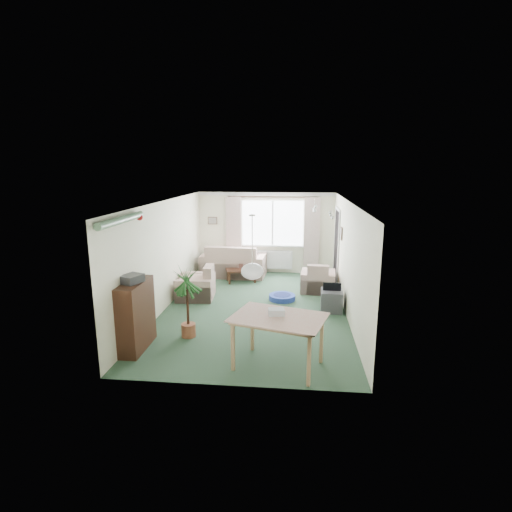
# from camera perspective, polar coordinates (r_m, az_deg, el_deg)

# --- Properties ---
(ground) EXTENTS (6.50, 6.50, 0.00)m
(ground) POSITION_cam_1_polar(r_m,az_deg,el_deg) (9.04, -0.19, -7.54)
(ground) COLOR #2B4732
(window) EXTENTS (1.80, 0.03, 1.30)m
(window) POSITION_cam_1_polar(r_m,az_deg,el_deg) (11.81, 2.39, 4.72)
(window) COLOR white
(curtain_rod) EXTENTS (2.60, 0.03, 0.03)m
(curtain_rod) POSITION_cam_1_polar(r_m,az_deg,el_deg) (11.65, 2.40, 8.43)
(curtain_rod) COLOR black
(curtain_left) EXTENTS (0.45, 0.08, 2.00)m
(curtain_left) POSITION_cam_1_polar(r_m,az_deg,el_deg) (11.86, -3.21, 3.63)
(curtain_left) COLOR beige
(curtain_right) EXTENTS (0.45, 0.08, 2.00)m
(curtain_right) POSITION_cam_1_polar(r_m,az_deg,el_deg) (11.73, 7.98, 3.43)
(curtain_right) COLOR beige
(radiator) EXTENTS (1.20, 0.10, 0.55)m
(radiator) POSITION_cam_1_polar(r_m,az_deg,el_deg) (11.97, 2.33, -0.53)
(radiator) COLOR white
(doorway) EXTENTS (0.03, 0.95, 2.00)m
(doorway) POSITION_cam_1_polar(r_m,az_deg,el_deg) (10.91, 11.44, 1.17)
(doorway) COLOR black
(pendant_lamp) EXTENTS (0.36, 0.36, 0.36)m
(pendant_lamp) POSITION_cam_1_polar(r_m,az_deg,el_deg) (6.39, -0.54, -2.20)
(pendant_lamp) COLOR white
(tinsel_garland) EXTENTS (1.60, 1.60, 0.12)m
(tinsel_garland) POSITION_cam_1_polar(r_m,az_deg,el_deg) (6.80, -18.67, 4.90)
(tinsel_garland) COLOR #196626
(bauble_cluster_a) EXTENTS (0.20, 0.20, 0.20)m
(bauble_cluster_a) POSITION_cam_1_polar(r_m,az_deg,el_deg) (9.40, 8.34, 7.00)
(bauble_cluster_a) COLOR silver
(bauble_cluster_b) EXTENTS (0.20, 0.20, 0.20)m
(bauble_cluster_b) POSITION_cam_1_polar(r_m,az_deg,el_deg) (8.23, 10.80, 6.14)
(bauble_cluster_b) COLOR silver
(wall_picture_back) EXTENTS (0.28, 0.03, 0.22)m
(wall_picture_back) POSITION_cam_1_polar(r_m,az_deg,el_deg) (12.04, -6.23, 5.05)
(wall_picture_back) COLOR brown
(wall_picture_right) EXTENTS (0.03, 0.24, 0.30)m
(wall_picture_right) POSITION_cam_1_polar(r_m,az_deg,el_deg) (9.83, 12.11, 3.16)
(wall_picture_right) COLOR brown
(sofa) EXTENTS (1.90, 1.09, 0.92)m
(sofa) POSITION_cam_1_polar(r_m,az_deg,el_deg) (11.64, -3.22, -0.61)
(sofa) COLOR beige
(sofa) RESTS_ON ground
(armchair_corner) EXTENTS (0.91, 0.87, 0.76)m
(armchair_corner) POSITION_cam_1_polar(r_m,az_deg,el_deg) (10.30, 8.86, -2.96)
(armchair_corner) COLOR #C4BE94
(armchair_corner) RESTS_ON ground
(armchair_left) EXTENTS (0.91, 0.95, 0.80)m
(armchair_left) POSITION_cam_1_polar(r_m,az_deg,el_deg) (9.76, -8.63, -3.70)
(armchair_left) COLOR beige
(armchair_left) RESTS_ON ground
(coffee_table) EXTENTS (0.90, 0.67, 0.36)m
(coffee_table) POSITION_cam_1_polar(r_m,az_deg,el_deg) (11.06, -2.14, -2.79)
(coffee_table) COLOR black
(coffee_table) RESTS_ON ground
(photo_frame) EXTENTS (0.12, 0.03, 0.16)m
(photo_frame) POSITION_cam_1_polar(r_m,az_deg,el_deg) (10.98, -2.18, -1.49)
(photo_frame) COLOR brown
(photo_frame) RESTS_ON coffee_table
(bookshelf) EXTENTS (0.33, 0.99, 1.20)m
(bookshelf) POSITION_cam_1_polar(r_m,az_deg,el_deg) (7.28, -16.76, -8.15)
(bookshelf) COLOR black
(bookshelf) RESTS_ON ground
(hifi_box) EXTENTS (0.39, 0.43, 0.14)m
(hifi_box) POSITION_cam_1_polar(r_m,az_deg,el_deg) (7.04, -17.35, -3.13)
(hifi_box) COLOR #39393E
(hifi_box) RESTS_ON bookshelf
(houseplant) EXTENTS (0.61, 0.61, 1.35)m
(houseplant) POSITION_cam_1_polar(r_m,az_deg,el_deg) (7.52, -9.77, -6.54)
(houseplant) COLOR #1B4E22
(houseplant) RESTS_ON ground
(dining_table) EXTENTS (1.51, 1.21, 0.82)m
(dining_table) POSITION_cam_1_polar(r_m,az_deg,el_deg) (6.44, 3.18, -12.23)
(dining_table) COLOR tan
(dining_table) RESTS_ON ground
(gift_box) EXTENTS (0.27, 0.22, 0.12)m
(gift_box) POSITION_cam_1_polar(r_m,az_deg,el_deg) (6.34, 2.93, -8.06)
(gift_box) COLOR silver
(gift_box) RESTS_ON dining_table
(tv_cube) EXTENTS (0.49, 0.53, 0.47)m
(tv_cube) POSITION_cam_1_polar(r_m,az_deg,el_deg) (9.01, 10.73, -6.29)
(tv_cube) COLOR #323237
(tv_cube) RESTS_ON ground
(pet_bed) EXTENTS (0.78, 0.78, 0.13)m
(pet_bed) POSITION_cam_1_polar(r_m,az_deg,el_deg) (9.63, 3.75, -5.90)
(pet_bed) COLOR #212497
(pet_bed) RESTS_ON ground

